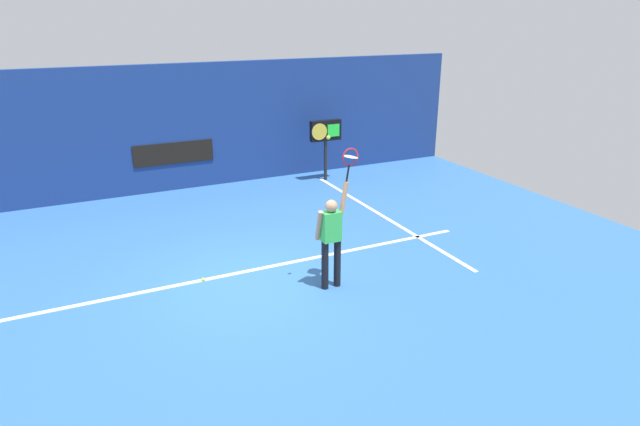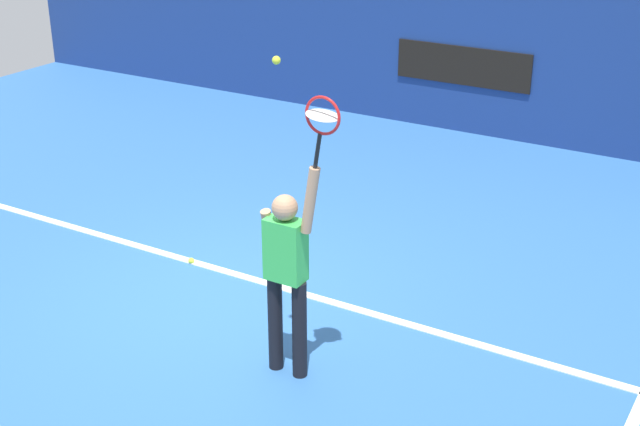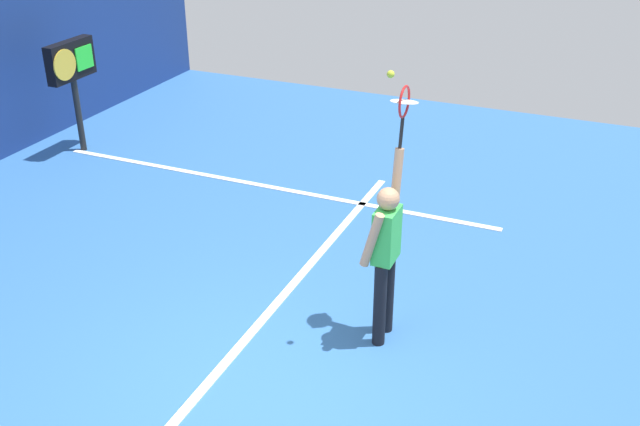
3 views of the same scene
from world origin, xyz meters
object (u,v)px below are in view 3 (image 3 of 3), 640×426
at_px(tennis_racket, 404,105).
at_px(tennis_player, 386,251).
at_px(tennis_ball, 391,74).
at_px(scoreboard_clock, 71,66).

bearing_deg(tennis_racket, tennis_player, 179.31).
xyz_separation_m(tennis_racket, tennis_ball, (-0.42, 0.01, 0.41)).
distance_m(tennis_player, tennis_ball, 1.79).
height_order(tennis_racket, tennis_ball, tennis_ball).
relative_size(tennis_racket, tennis_ball, 9.14).
bearing_deg(scoreboard_clock, tennis_racket, -112.56).
height_order(tennis_racket, scoreboard_clock, tennis_racket).
height_order(tennis_player, scoreboard_clock, tennis_player).
bearing_deg(tennis_ball, scoreboard_clock, 64.21).
xyz_separation_m(tennis_ball, scoreboard_clock, (2.99, 6.19, -1.38)).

